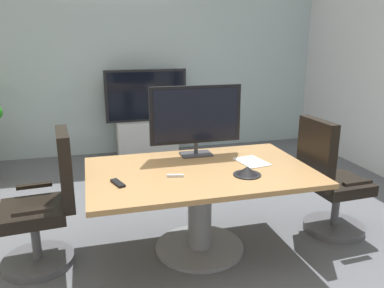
% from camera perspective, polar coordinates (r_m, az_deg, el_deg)
% --- Properties ---
extents(ground_plane, '(7.12, 7.12, 0.00)m').
position_cam_1_polar(ground_plane, '(3.55, -0.25, -14.52)').
color(ground_plane, '#515459').
extents(wall_back_glass_partition, '(5.83, 0.10, 2.82)m').
position_cam_1_polar(wall_back_glass_partition, '(6.08, -7.90, 12.06)').
color(wall_back_glass_partition, '#9EB2B7').
rests_on(wall_back_glass_partition, ground).
extents(conference_table, '(1.82, 1.15, 0.73)m').
position_cam_1_polar(conference_table, '(3.25, 1.17, -6.97)').
color(conference_table, olive).
rests_on(conference_table, ground).
extents(office_chair_left, '(0.61, 0.59, 1.09)m').
position_cam_1_polar(office_chair_left, '(3.30, -20.73, -9.19)').
color(office_chair_left, '#4C4C51').
rests_on(office_chair_left, ground).
extents(office_chair_right, '(0.61, 0.58, 1.09)m').
position_cam_1_polar(office_chair_right, '(3.77, 19.56, -5.89)').
color(office_chair_right, '#4C4C51').
rests_on(office_chair_right, ground).
extents(tv_monitor, '(0.84, 0.18, 0.64)m').
position_cam_1_polar(tv_monitor, '(3.47, 0.57, 4.07)').
color(tv_monitor, '#333338').
rests_on(tv_monitor, conference_table).
extents(wall_display_unit, '(1.20, 0.36, 1.31)m').
position_cam_1_polar(wall_display_unit, '(5.88, -6.65, 2.42)').
color(wall_display_unit, '#B7BABC').
rests_on(wall_display_unit, ground).
extents(conference_phone, '(0.22, 0.22, 0.07)m').
position_cam_1_polar(conference_phone, '(3.08, 8.14, -4.02)').
color(conference_phone, black).
rests_on(conference_phone, conference_table).
extents(remote_control, '(0.10, 0.18, 0.02)m').
position_cam_1_polar(remote_control, '(2.92, -10.88, -5.67)').
color(remote_control, black).
rests_on(remote_control, conference_table).
extents(whiteboard_marker, '(0.13, 0.05, 0.02)m').
position_cam_1_polar(whiteboard_marker, '(3.02, -2.48, -4.67)').
color(whiteboard_marker, silver).
rests_on(whiteboard_marker, conference_table).
extents(paper_notepad, '(0.26, 0.33, 0.01)m').
position_cam_1_polar(paper_notepad, '(3.40, 8.82, -2.60)').
color(paper_notepad, white).
rests_on(paper_notepad, conference_table).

